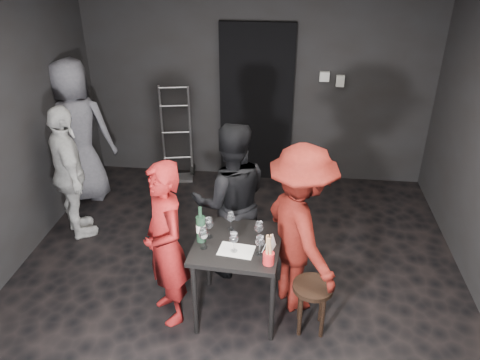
# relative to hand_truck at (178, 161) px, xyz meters

# --- Properties ---
(floor) EXTENTS (4.50, 5.00, 0.02)m
(floor) POSITION_rel_hand_truck_xyz_m (1.08, -2.31, -0.23)
(floor) COLOR black
(floor) RESTS_ON ground
(wall_back) EXTENTS (4.50, 0.04, 2.70)m
(wall_back) POSITION_rel_hand_truck_xyz_m (1.08, 0.19, 1.12)
(wall_back) COLOR black
(wall_back) RESTS_ON ground
(doorway) EXTENTS (0.95, 0.10, 2.10)m
(doorway) POSITION_rel_hand_truck_xyz_m (1.08, 0.13, 0.82)
(doorway) COLOR black
(doorway) RESTS_ON ground
(wallbox_upper) EXTENTS (0.12, 0.06, 0.12)m
(wallbox_upper) POSITION_rel_hand_truck_xyz_m (1.93, 0.14, 1.22)
(wallbox_upper) COLOR #B7B7B2
(wallbox_upper) RESTS_ON wall_back
(wallbox_lower) EXTENTS (0.10, 0.06, 0.14)m
(wallbox_lower) POSITION_rel_hand_truck_xyz_m (2.13, 0.14, 1.17)
(wallbox_lower) COLOR #B7B7B2
(wallbox_lower) RESTS_ON wall_back
(hand_truck) EXTENTS (0.43, 0.36, 1.29)m
(hand_truck) POSITION_rel_hand_truck_xyz_m (0.00, 0.00, 0.00)
(hand_truck) COLOR #B2B2B7
(hand_truck) RESTS_ON floor
(tasting_table) EXTENTS (0.72, 0.72, 0.75)m
(tasting_table) POSITION_rel_hand_truck_xyz_m (1.14, -2.53, 0.42)
(tasting_table) COLOR black
(tasting_table) RESTS_ON floor
(stool) EXTENTS (0.34, 0.34, 0.47)m
(stool) POSITION_rel_hand_truck_xyz_m (1.79, -2.67, 0.14)
(stool) COLOR black
(stool) RESTS_ON floor
(server_red) EXTENTS (0.61, 0.66, 1.51)m
(server_red) POSITION_rel_hand_truck_xyz_m (0.54, -2.64, 0.52)
(server_red) COLOR maroon
(server_red) RESTS_ON floor
(woman_black) EXTENTS (0.89, 0.63, 1.67)m
(woman_black) POSITION_rel_hand_truck_xyz_m (1.00, -1.93, 0.60)
(woman_black) COLOR black
(woman_black) RESTS_ON floor
(man_maroon) EXTENTS (0.94, 1.18, 1.66)m
(man_maroon) POSITION_rel_hand_truck_xyz_m (1.66, -2.35, 0.60)
(man_maroon) COLOR #60140F
(man_maroon) RESTS_ON floor
(bystander_cream) EXTENTS (0.88, 0.98, 1.54)m
(bystander_cream) POSITION_rel_hand_truck_xyz_m (-0.80, -1.50, 0.54)
(bystander_cream) COLOR silver
(bystander_cream) RESTS_ON floor
(bystander_grey) EXTENTS (1.09, 0.64, 2.16)m
(bystander_grey) POSITION_rel_hand_truck_xyz_m (-1.06, -0.68, 0.85)
(bystander_grey) COLOR #55545E
(bystander_grey) RESTS_ON floor
(tasting_mat) EXTENTS (0.31, 0.23, 0.00)m
(tasting_mat) POSITION_rel_hand_truck_xyz_m (1.14, -2.64, 0.52)
(tasting_mat) COLOR white
(tasting_mat) RESTS_ON tasting_table
(wine_glass_a) EXTENTS (0.09, 0.09, 0.21)m
(wine_glass_a) POSITION_rel_hand_truck_xyz_m (0.87, -2.63, 0.62)
(wine_glass_a) COLOR white
(wine_glass_a) RESTS_ON tasting_table
(wine_glass_b) EXTENTS (0.09, 0.09, 0.21)m
(wine_glass_b) POSITION_rel_hand_truck_xyz_m (0.89, -2.48, 0.62)
(wine_glass_b) COLOR white
(wine_glass_b) RESTS_ON tasting_table
(wine_glass_c) EXTENTS (0.10, 0.10, 0.19)m
(wine_glass_c) POSITION_rel_hand_truck_xyz_m (1.06, -2.34, 0.61)
(wine_glass_c) COLOR white
(wine_glass_c) RESTS_ON tasting_table
(wine_glass_d) EXTENTS (0.10, 0.10, 0.20)m
(wine_glass_d) POSITION_rel_hand_truck_xyz_m (1.12, -2.65, 0.62)
(wine_glass_d) COLOR white
(wine_glass_d) RESTS_ON tasting_table
(wine_glass_e) EXTENTS (0.10, 0.10, 0.19)m
(wine_glass_e) POSITION_rel_hand_truck_xyz_m (1.33, -2.67, 0.62)
(wine_glass_e) COLOR white
(wine_glass_e) RESTS_ON tasting_table
(wine_glass_f) EXTENTS (0.09, 0.09, 0.20)m
(wine_glass_f) POSITION_rel_hand_truck_xyz_m (1.31, -2.48, 0.62)
(wine_glass_f) COLOR white
(wine_glass_f) RESTS_ON tasting_table
(wine_bottle) EXTENTS (0.08, 0.08, 0.33)m
(wine_bottle) POSITION_rel_hand_truck_xyz_m (0.83, -2.54, 0.65)
(wine_bottle) COLOR #183222
(wine_bottle) RESTS_ON tasting_table
(breadstick_cup) EXTENTS (0.09, 0.09, 0.28)m
(breadstick_cup) POSITION_rel_hand_truck_xyz_m (1.41, -2.78, 0.65)
(breadstick_cup) COLOR red
(breadstick_cup) RESTS_ON tasting_table
(reserved_card) EXTENTS (0.12, 0.16, 0.11)m
(reserved_card) POSITION_rel_hand_truck_xyz_m (1.39, -2.59, 0.57)
(reserved_card) COLOR white
(reserved_card) RESTS_ON tasting_table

